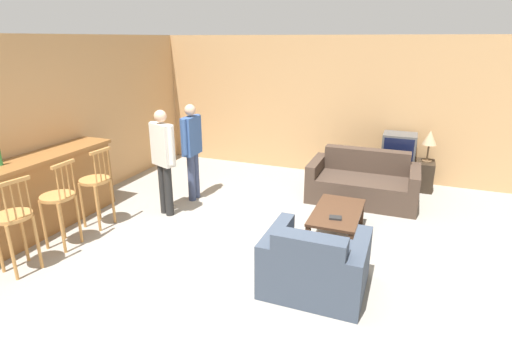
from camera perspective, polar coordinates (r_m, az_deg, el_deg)
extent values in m
plane|color=gray|center=(4.95, -1.68, -12.53)|extent=(24.00, 24.00, 0.00)
cube|color=tan|center=(7.86, 8.86, 9.09)|extent=(9.40, 0.08, 2.60)
cube|color=tan|center=(7.29, -21.66, 7.29)|extent=(0.08, 8.67, 2.60)
cube|color=brown|center=(6.04, -30.21, -4.01)|extent=(0.47, 2.79, 1.00)
cube|color=brown|center=(5.89, -31.02, 0.71)|extent=(0.55, 2.85, 0.05)
cylinder|color=#B77F42|center=(5.17, -31.47, -5.58)|extent=(0.48, 0.48, 0.04)
cylinder|color=#B77F42|center=(5.48, -30.24, -8.10)|extent=(0.04, 0.04, 0.66)
cylinder|color=#B77F42|center=(5.25, -28.74, -9.00)|extent=(0.04, 0.04, 0.66)
cylinder|color=#B77F42|center=(5.14, -31.48, -10.05)|extent=(0.04, 0.04, 0.66)
cylinder|color=#B77F42|center=(5.00, -29.75, -3.37)|extent=(0.02, 0.02, 0.39)
cylinder|color=#B77F42|center=(4.97, -30.56, -3.64)|extent=(0.02, 0.02, 0.39)
cylinder|color=#B77F42|center=(4.94, -31.38, -3.92)|extent=(0.02, 0.02, 0.39)
cylinder|color=#B77F42|center=(4.90, -32.21, -4.20)|extent=(0.02, 0.02, 0.39)
cube|color=#B77F42|center=(4.88, -31.39, -1.37)|extent=(0.10, 0.35, 0.04)
cylinder|color=#B77F42|center=(5.53, -26.52, -3.33)|extent=(0.42, 0.42, 0.04)
cylinder|color=#B77F42|center=(5.84, -26.04, -5.86)|extent=(0.04, 0.04, 0.66)
cylinder|color=#B77F42|center=(5.67, -28.05, -6.90)|extent=(0.04, 0.04, 0.66)
cylinder|color=#B77F42|center=(5.65, -23.98, -6.36)|extent=(0.04, 0.04, 0.66)
cylinder|color=#B77F42|center=(5.47, -25.99, -7.47)|extent=(0.04, 0.04, 0.66)
cylinder|color=#B77F42|center=(5.42, -24.66, -1.03)|extent=(0.02, 0.02, 0.39)
cylinder|color=#B77F42|center=(5.36, -25.25, -1.30)|extent=(0.02, 0.02, 0.39)
cylinder|color=#B77F42|center=(5.31, -25.85, -1.58)|extent=(0.02, 0.02, 0.39)
cylinder|color=#B77F42|center=(5.26, -26.46, -1.86)|extent=(0.02, 0.02, 0.39)
cube|color=#B77F42|center=(5.27, -25.87, 0.82)|extent=(0.05, 0.35, 0.04)
cylinder|color=#B77F42|center=(5.94, -22.07, -1.29)|extent=(0.43, 0.43, 0.04)
cylinder|color=#B77F42|center=(6.25, -21.67, -3.72)|extent=(0.04, 0.04, 0.66)
cylinder|color=#B77F42|center=(6.07, -23.57, -4.60)|extent=(0.04, 0.04, 0.66)
cylinder|color=#B77F42|center=(6.05, -19.78, -4.20)|extent=(0.04, 0.04, 0.66)
cylinder|color=#B77F42|center=(5.87, -21.69, -5.13)|extent=(0.04, 0.04, 0.66)
cylinder|color=#B77F42|center=(5.83, -20.30, 0.83)|extent=(0.02, 0.02, 0.39)
cylinder|color=#B77F42|center=(5.78, -20.85, 0.61)|extent=(0.02, 0.02, 0.39)
cylinder|color=#B77F42|center=(5.73, -21.42, 0.38)|extent=(0.02, 0.02, 0.39)
cylinder|color=#B77F42|center=(5.67, -22.00, 0.15)|extent=(0.02, 0.02, 0.39)
cube|color=#B77F42|center=(5.69, -21.39, 2.61)|extent=(0.06, 0.35, 0.04)
cube|color=#423328|center=(6.74, 14.90, -2.56)|extent=(1.38, 0.92, 0.41)
cube|color=#423328|center=(6.94, 15.52, 1.46)|extent=(1.38, 0.22, 0.38)
cube|color=#423328|center=(6.81, 8.54, -0.95)|extent=(0.16, 0.92, 0.62)
cube|color=#423328|center=(6.68, 21.54, -2.49)|extent=(0.16, 0.92, 0.62)
cube|color=#384251|center=(4.40, 8.42, -13.91)|extent=(0.72, 0.88, 0.41)
cube|color=#384251|center=(3.93, 7.56, -11.60)|extent=(0.72, 0.22, 0.36)
cube|color=#384251|center=(4.30, 14.36, -13.66)|extent=(0.16, 0.88, 0.61)
cube|color=#384251|center=(4.45, 2.85, -11.85)|extent=(0.16, 0.88, 0.61)
cube|color=#472D1E|center=(5.42, 11.53, -5.85)|extent=(0.61, 1.09, 0.04)
cube|color=#472D1E|center=(5.10, 7.41, -9.54)|extent=(0.06, 0.06, 0.33)
cube|color=#472D1E|center=(5.02, 13.35, -10.39)|extent=(0.06, 0.06, 0.33)
cube|color=#472D1E|center=(5.99, 9.80, -5.24)|extent=(0.06, 0.06, 0.33)
cube|color=#472D1E|center=(5.93, 14.82, -5.89)|extent=(0.06, 0.06, 0.33)
cube|color=#2D2319|center=(7.57, 19.37, -0.26)|extent=(1.23, 0.46, 0.51)
cube|color=#4C4C4C|center=(7.44, 19.76, 3.26)|extent=(0.56, 0.47, 0.46)
cube|color=black|center=(7.21, 19.68, 2.81)|extent=(0.49, 0.01, 0.39)
cube|color=black|center=(5.19, 11.28, -6.63)|extent=(0.17, 0.13, 0.02)
cylinder|color=brown|center=(7.50, 23.21, 1.25)|extent=(0.16, 0.16, 0.02)
cylinder|color=brown|center=(7.46, 23.35, 2.37)|extent=(0.03, 0.03, 0.28)
cone|color=tan|center=(7.40, 23.61, 4.34)|extent=(0.24, 0.24, 0.25)
cylinder|color=#384260|center=(6.56, -9.20, -1.06)|extent=(0.12, 0.12, 0.77)
cylinder|color=#384260|center=(6.67, -8.62, -0.69)|extent=(0.12, 0.12, 0.77)
cube|color=#335189|center=(6.42, -9.21, 4.93)|extent=(0.16, 0.40, 0.61)
cylinder|color=#335189|center=(6.24, -10.20, 4.71)|extent=(0.08, 0.08, 0.56)
cylinder|color=#335189|center=(6.60, -8.30, 5.56)|extent=(0.08, 0.08, 0.56)
sphere|color=tan|center=(6.34, -9.40, 8.54)|extent=(0.18, 0.18, 0.18)
cylinder|color=black|center=(6.07, -12.39, -2.85)|extent=(0.12, 0.12, 0.78)
cylinder|color=black|center=(6.17, -13.12, -2.53)|extent=(0.12, 0.12, 0.78)
cube|color=beige|center=(5.91, -13.23, 3.62)|extent=(0.42, 0.29, 0.61)
cylinder|color=beige|center=(5.73, -12.04, 3.50)|extent=(0.08, 0.08, 0.57)
cylinder|color=beige|center=(6.08, -14.38, 4.18)|extent=(0.08, 0.08, 0.57)
sphere|color=tan|center=(5.82, -13.53, 7.56)|extent=(0.18, 0.18, 0.18)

